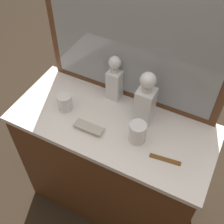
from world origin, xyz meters
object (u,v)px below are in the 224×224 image
crystal_decanter_far_right (115,82)px  crystal_decanter_rear (145,102)px  crystal_tumbler_far_left (65,103)px  tortoiseshell_comb (165,159)px  silver_brush_right (89,128)px  crystal_tumbler_center (138,133)px

crystal_decanter_far_right → crystal_decanter_rear: 0.22m
crystal_tumbler_far_left → crystal_decanter_rear: bearing=16.5°
crystal_decanter_far_right → crystal_tumbler_far_left: crystal_decanter_far_right is taller
crystal_tumbler_far_left → tortoiseshell_comb: size_ratio=0.62×
crystal_decanter_far_right → silver_brush_right: size_ratio=1.78×
crystal_decanter_far_right → tortoiseshell_comb: size_ratio=1.82×
crystal_decanter_rear → silver_brush_right: size_ratio=2.02×
crystal_decanter_rear → crystal_tumbler_far_left: 0.42m
crystal_decanter_rear → crystal_tumbler_far_left: size_ratio=3.32×
crystal_tumbler_far_left → silver_brush_right: 0.20m
crystal_tumbler_far_left → tortoiseshell_comb: (0.58, -0.06, -0.04)m
crystal_tumbler_far_left → silver_brush_right: bearing=-20.7°
crystal_decanter_far_right → crystal_tumbler_center: size_ratio=2.47×
crystal_tumbler_center → tortoiseshell_comb: crystal_tumbler_center is taller
crystal_tumbler_far_left → crystal_decanter_far_right: bearing=46.3°
crystal_tumbler_far_left → crystal_tumbler_center: (0.42, -0.01, 0.01)m
crystal_decanter_far_right → tortoiseshell_comb: (0.39, -0.26, -0.11)m
tortoiseshell_comb → crystal_decanter_rear: bearing=135.7°
crystal_tumbler_far_left → crystal_tumbler_center: bearing=-2.0°
crystal_decanter_far_right → crystal_tumbler_far_left: bearing=-133.7°
crystal_decanter_rear → tortoiseshell_comb: crystal_decanter_rear is taller
crystal_decanter_far_right → crystal_tumbler_center: bearing=-43.0°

